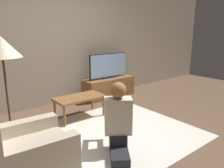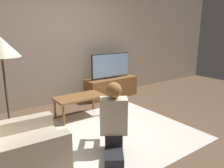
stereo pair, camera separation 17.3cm
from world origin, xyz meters
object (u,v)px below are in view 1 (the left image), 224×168
Objects in this scene: floor_lamp at (2,51)px; person_kneeling at (118,119)px; tv at (109,66)px; coffee_table at (79,99)px; armchair at (25,159)px.

person_kneeling is (1.00, -1.12, -0.81)m from floor_lamp.
tv is 1.12× the size of person_kneeling.
tv reaches higher than person_kneeling.
person_kneeling is (-0.19, -1.29, 0.11)m from coffee_table.
coffee_table is 1.76m from armchair.
coffee_table is at bearing 7.82° from floor_lamp.
tv is 2.61m from floor_lamp.
tv is at bearing -89.96° from person_kneeling.
coffee_table is 1.30m from person_kneeling.
person_kneeling is at bearing -124.76° from tv.
floor_lamp reaches higher than tv.
tv is 1.19× the size of armchair.
tv is 2.46m from person_kneeling.
armchair is at bearing 28.72° from person_kneeling.
coffee_table is 0.59× the size of floor_lamp.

